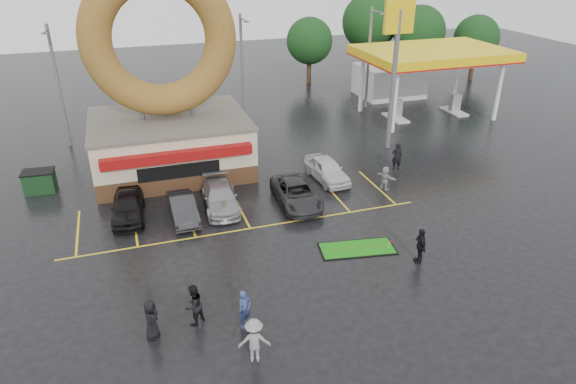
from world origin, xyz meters
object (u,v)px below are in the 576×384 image
object	(u,v)px
car_black	(128,206)
car_white	(327,169)
gas_station	(413,67)
putting_green	(357,248)
car_dgrey	(183,208)
shell_sign	(396,49)
streetlight_left	(58,84)
streetlight_right	(369,56)
streetlight_mid	(242,68)
car_grey	(296,193)
person_cameraman	(420,246)
donut_shop	(167,106)
person_blue	(245,309)
dumpster	(40,182)
car_silver	(220,197)

from	to	relation	value
car_black	car_white	distance (m)	12.68
gas_station	putting_green	bearing A→B (deg)	-125.75
car_dgrey	shell_sign	bearing A→B (deg)	20.13
streetlight_left	putting_green	world-z (taller)	streetlight_left
streetlight_right	car_black	size ratio (longest dim) A/B	2.08
car_dgrey	car_white	world-z (taller)	car_white
streetlight_mid	car_grey	xyz separation A→B (m)	(-0.63, -15.51, -4.10)
car_grey	person_cameraman	xyz separation A→B (m)	(3.70, -7.70, 0.23)
donut_shop	person_blue	world-z (taller)	donut_shop
person_blue	donut_shop	bearing A→B (deg)	64.66
gas_station	streetlight_left	distance (m)	30.04
streetlight_left	dumpster	xyz separation A→B (m)	(-1.33, -7.90, -4.13)
gas_station	streetlight_left	size ratio (longest dim) A/B	1.52
gas_station	donut_shop	bearing A→B (deg)	-160.89
person_cameraman	shell_sign	bearing A→B (deg)	168.13
dumpster	gas_station	bearing A→B (deg)	20.08
streetlight_left	streetlight_right	xyz separation A→B (m)	(26.00, 2.00, 0.00)
gas_station	streetlight_mid	size ratio (longest dim) A/B	1.52
car_white	streetlight_mid	bearing A→B (deg)	96.09
donut_shop	car_grey	xyz separation A→B (m)	(6.37, -7.57, -3.78)
donut_shop	putting_green	distance (m)	15.99
donut_shop	gas_station	world-z (taller)	donut_shop
person_cameraman	car_black	bearing A→B (deg)	-113.47
donut_shop	person_cameraman	size ratio (longest dim) A/B	7.34
car_dgrey	person_blue	bearing A→B (deg)	-84.52
car_white	person_blue	distance (m)	14.89
streetlight_left	person_cameraman	bearing A→B (deg)	-52.45
streetlight_right	car_dgrey	bearing A→B (deg)	-139.93
streetlight_left	person_cameraman	world-z (taller)	streetlight_left
car_dgrey	person_cameraman	world-z (taller)	person_cameraman
streetlight_right	car_silver	distance (m)	23.44
shell_sign	car_silver	size ratio (longest dim) A/B	2.25
shell_sign	streetlight_mid	size ratio (longest dim) A/B	1.18
car_white	person_cameraman	world-z (taller)	person_cameraman
gas_station	shell_sign	xyz separation A→B (m)	(-7.00, -8.94, 3.68)
person_cameraman	dumpster	bearing A→B (deg)	-117.22
car_dgrey	person_cameraman	bearing A→B (deg)	-38.62
shell_sign	car_white	world-z (taller)	shell_sign
streetlight_right	person_blue	xyz separation A→B (m)	(-18.17, -26.12, -3.92)
car_white	person_blue	size ratio (longest dim) A/B	2.51
donut_shop	dumpster	size ratio (longest dim) A/B	7.50
car_silver	donut_shop	bearing A→B (deg)	110.80
car_silver	putting_green	distance (m)	8.83
shell_sign	car_silver	bearing A→B (deg)	-158.09
streetlight_mid	car_dgrey	distance (m)	17.39
gas_station	car_silver	bearing A→B (deg)	-145.27
person_blue	dumpster	bearing A→B (deg)	91.35
gas_station	car_silver	world-z (taller)	gas_station
gas_station	car_silver	distance (m)	25.77
gas_station	car_dgrey	distance (m)	28.01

